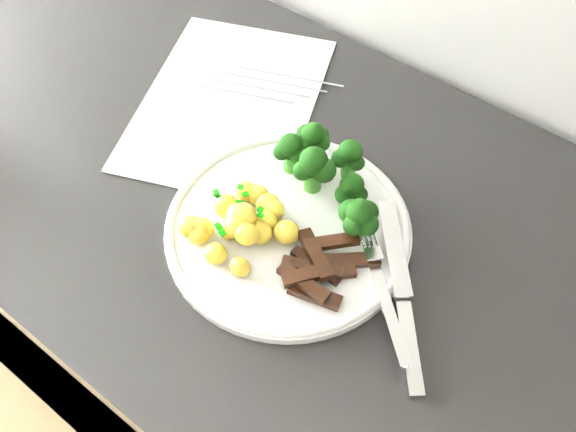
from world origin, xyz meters
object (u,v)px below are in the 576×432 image
at_px(broccoli, 330,173).
at_px(counter, 263,344).
at_px(beef_strips, 320,268).
at_px(recipe_paper, 229,101).
at_px(knife, 404,314).
at_px(plate, 288,227).
at_px(potatoes, 239,221).
at_px(fork, 383,292).

bearing_deg(broccoli, counter, -154.95).
bearing_deg(beef_strips, recipe_paper, 150.03).
height_order(beef_strips, knife, beef_strips).
bearing_deg(plate, beef_strips, -23.27).
distance_m(recipe_paper, beef_strips, 0.30).
xyz_separation_m(plate, broccoli, (0.01, 0.07, 0.04)).
xyz_separation_m(broccoli, potatoes, (-0.05, -0.10, -0.02)).
bearing_deg(plate, recipe_paper, 147.95).
height_order(potatoes, fork, potatoes).
xyz_separation_m(beef_strips, fork, (0.07, 0.02, -0.00)).
bearing_deg(fork, plate, 175.64).
height_order(broccoli, knife, broccoli).
relative_size(broccoli, potatoes, 1.35).
xyz_separation_m(recipe_paper, potatoes, (0.15, -0.16, 0.02)).
xyz_separation_m(potatoes, fork, (0.17, 0.03, -0.01)).
relative_size(plate, potatoes, 2.36).
bearing_deg(potatoes, broccoli, 63.65).
height_order(recipe_paper, potatoes, potatoes).
height_order(counter, beef_strips, beef_strips).
distance_m(counter, recipe_paper, 0.47).
height_order(recipe_paper, plate, plate).
xyz_separation_m(potatoes, knife, (0.20, 0.02, -0.02)).
distance_m(potatoes, knife, 0.21).
bearing_deg(counter, beef_strips, -20.97).
bearing_deg(potatoes, knife, 6.07).
relative_size(plate, knife, 1.48).
xyz_separation_m(counter, plate, (0.08, -0.03, 0.46)).
height_order(plate, fork, fork).
relative_size(counter, fork, 16.84).
bearing_deg(counter, plate, -18.94).
height_order(counter, fork, fork).
bearing_deg(recipe_paper, plate, -32.05).
xyz_separation_m(plate, fork, (0.13, -0.01, 0.01)).
xyz_separation_m(broccoli, beef_strips, (0.06, -0.09, -0.03)).
relative_size(broccoli, fork, 1.14).
distance_m(broccoli, fork, 0.15).
xyz_separation_m(recipe_paper, broccoli, (0.20, -0.06, 0.05)).
height_order(plate, broccoli, broccoli).
xyz_separation_m(counter, knife, (0.24, -0.04, 0.46)).
height_order(counter, broccoli, broccoli).
bearing_deg(knife, counter, 170.44).
bearing_deg(fork, broccoli, 148.60).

